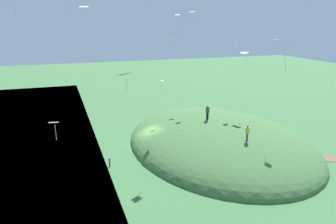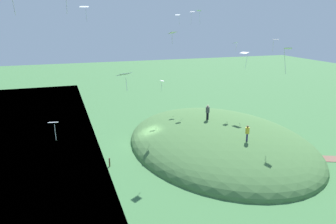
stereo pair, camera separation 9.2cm
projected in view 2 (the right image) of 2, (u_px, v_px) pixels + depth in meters
ground_plane at (147, 144)px, 38.75m from camera, size 160.00×160.00×0.00m
grass_hill at (218, 144)px, 38.81m from camera, size 20.35×27.22×5.27m
person_on_hilltop at (208, 110)px, 39.04m from camera, size 0.63×0.63×1.81m
person_with_child at (247, 131)px, 32.79m from camera, size 0.56×0.56×1.62m
kite_0 at (199, 12)px, 45.73m from camera, size 0.69×0.64×1.96m
kite_1 at (287, 52)px, 26.59m from camera, size 0.73×0.67×2.22m
kite_2 at (275, 41)px, 34.42m from camera, size 0.70×0.74×1.29m
kite_3 at (172, 33)px, 33.49m from camera, size 1.05×0.98×1.30m
kite_4 at (192, 13)px, 47.42m from camera, size 0.79×0.71×1.76m
kite_5 at (178, 16)px, 44.77m from camera, size 0.82×0.80×1.47m
kite_6 at (236, 43)px, 41.83m from camera, size 0.82×0.74×1.18m
kite_8 at (84, 7)px, 40.43m from camera, size 1.23×0.96×1.85m
kite_9 at (53, 124)px, 21.85m from camera, size 0.68×0.53×1.40m
kite_10 at (162, 82)px, 37.04m from camera, size 0.46×0.63×1.20m
kite_11 at (245, 54)px, 40.70m from camera, size 1.02×1.18×2.06m
kite_12 at (124, 75)px, 27.87m from camera, size 1.39×1.21×1.55m
mooring_post at (110, 162)px, 32.70m from camera, size 0.14×0.14×0.89m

